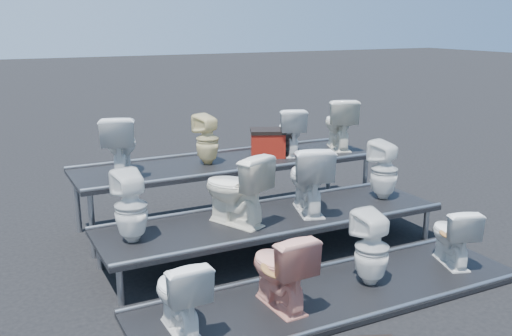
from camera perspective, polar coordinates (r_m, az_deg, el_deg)
name	(u,v)px	position (r m, az deg, el deg)	size (l,w,h in m)	color
ground	(273,252)	(7.02, 1.74, -8.44)	(80.00, 80.00, 0.00)	black
tier_front	(334,295)	(6.01, 7.81, -12.43)	(4.20, 1.20, 0.06)	black
tier_mid	(273,235)	(6.94, 1.76, -6.69)	(4.20, 1.20, 0.46)	black
tier_back	(229,191)	(7.98, -2.69, -2.32)	(4.20, 1.20, 0.86)	black
toilet_0	(180,294)	(5.16, -7.65, -12.38)	(0.40, 0.70, 0.71)	white
toilet_1	(280,269)	(5.52, 2.44, -10.02)	(0.43, 0.76, 0.78)	#E0917F
toilet_2	(372,248)	(6.08, 11.49, -7.85)	(0.36, 0.36, 0.79)	white
toilet_3	(452,235)	(6.82, 19.04, -6.35)	(0.38, 0.67, 0.68)	white
toilet_4	(131,206)	(6.14, -12.41, -3.78)	(0.35, 0.36, 0.77)	white
toilet_5	(235,189)	(6.51, -2.09, -2.09)	(0.47, 0.82, 0.84)	white
toilet_6	(308,178)	(6.96, 5.25, -1.03)	(0.47, 0.82, 0.84)	white
toilet_7	(384,170)	(7.64, 12.70, -0.19)	(0.35, 0.36, 0.77)	white
toilet_8	(120,145)	(7.32, -13.44, 2.27)	(0.42, 0.74, 0.76)	white
toilet_9	(207,139)	(7.67, -4.90, 2.87)	(0.30, 0.31, 0.68)	beige
toilet_10	(290,131)	(8.22, 3.45, 3.72)	(0.38, 0.67, 0.68)	white
toilet_11	(339,123)	(8.66, 8.30, 4.43)	(0.43, 0.75, 0.77)	white
red_crate	(268,144)	(8.13, 1.19, 2.37)	(0.47, 0.38, 0.34)	maroon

